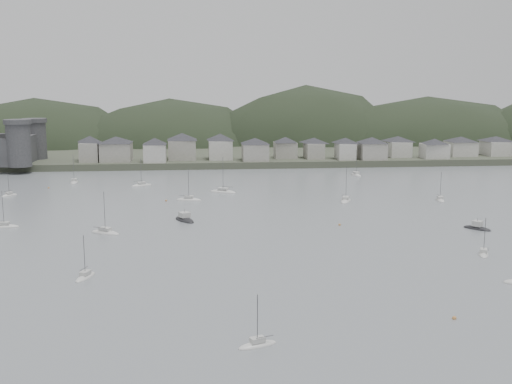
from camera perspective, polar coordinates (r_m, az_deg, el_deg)
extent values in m
plane|color=slate|center=(110.76, 3.95, -9.67)|extent=(900.00, 900.00, 0.00)
cube|color=#383D2D|center=(399.86, -3.17, 4.71)|extent=(900.00, 250.00, 3.00)
ellipsoid|color=black|center=(389.03, -19.55, 2.29)|extent=(138.98, 92.48, 81.13)
ellipsoid|color=black|center=(378.94, -7.89, 2.60)|extent=(132.08, 90.41, 79.74)
ellipsoid|color=black|center=(385.23, 4.55, 2.38)|extent=(133.88, 88.37, 101.41)
ellipsoid|color=black|center=(400.53, 15.36, 2.68)|extent=(165.81, 81.78, 82.55)
cylinder|color=#353538|center=(280.01, -21.12, 4.04)|extent=(10.00, 10.00, 18.00)
cylinder|color=#353538|center=(307.04, -19.76, 4.48)|extent=(10.00, 10.00, 17.00)
cube|color=#353538|center=(293.75, -20.38, 3.74)|extent=(3.50, 30.00, 12.00)
cube|color=gray|center=(290.23, -15.09, 3.61)|extent=(8.34, 12.91, 8.59)
pyramid|color=#242428|center=(289.69, -15.14, 4.75)|extent=(15.78, 15.78, 3.01)
cube|color=gray|center=(287.94, -12.81, 3.63)|extent=(13.68, 13.35, 8.36)
pyramid|color=#242428|center=(287.42, -12.85, 4.75)|extent=(20.07, 20.07, 2.93)
cube|color=#A8A59E|center=(281.06, -9.34, 3.57)|extent=(9.78, 10.20, 8.08)
pyramid|color=#242428|center=(280.53, -9.37, 4.68)|extent=(14.83, 14.83, 2.83)
cube|color=gray|center=(290.08, -6.85, 3.92)|extent=(12.59, 13.33, 9.09)
pyramid|color=#242428|center=(289.52, -6.87, 5.13)|extent=(19.24, 19.24, 3.18)
cube|color=#A8A59E|center=(288.76, -3.32, 3.93)|extent=(10.74, 12.17, 8.87)
pyramid|color=#242428|center=(288.21, -3.33, 5.11)|extent=(17.01, 17.01, 3.10)
cube|color=gray|center=(283.40, -0.08, 3.72)|extent=(11.63, 12.09, 7.69)
pyramid|color=#242428|center=(282.90, -0.08, 4.76)|extent=(17.61, 17.61, 2.69)
cube|color=gray|center=(293.85, 2.73, 3.90)|extent=(10.37, 9.35, 7.44)
pyramid|color=#242428|center=(293.37, 2.74, 4.87)|extent=(14.65, 14.65, 2.60)
cube|color=gray|center=(293.78, 5.39, 3.84)|extent=(8.24, 12.20, 7.22)
pyramid|color=#242428|center=(293.31, 5.40, 4.79)|extent=(15.17, 15.17, 2.53)
cube|color=#A8A59E|center=(291.68, 8.27, 3.76)|extent=(8.06, 10.91, 7.46)
pyramid|color=#242428|center=(291.21, 8.29, 4.75)|extent=(14.08, 14.08, 2.61)
cube|color=gray|center=(293.47, 10.68, 3.75)|extent=(11.73, 11.78, 7.66)
pyramid|color=#242428|center=(292.98, 10.71, 4.76)|extent=(17.46, 17.46, 2.68)
cube|color=#A8A59E|center=(307.59, 12.99, 3.91)|extent=(10.19, 13.02, 7.33)
pyramid|color=#242428|center=(307.15, 13.03, 4.83)|extent=(17.23, 17.23, 2.57)
cube|color=#A8A59E|center=(304.53, 16.19, 3.67)|extent=(11.70, 9.81, 6.88)
pyramid|color=#242428|center=(304.11, 16.23, 4.54)|extent=(15.97, 15.97, 2.41)
cube|color=#A8A59E|center=(319.21, 18.41, 3.84)|extent=(12.83, 12.48, 7.00)
pyramid|color=#242428|center=(318.79, 18.46, 4.68)|extent=(18.79, 18.79, 2.45)
cube|color=#A8A59E|center=(327.58, 21.31, 3.81)|extent=(11.07, 13.50, 6.97)
pyramid|color=#242428|center=(327.18, 21.36, 4.62)|extent=(18.25, 18.25, 2.44)
ellipsoid|color=beige|center=(91.11, 0.13, -14.04)|extent=(6.32, 3.87, 1.21)
cube|color=#B3B3AE|center=(90.75, 0.13, -13.52)|extent=(2.43, 1.97, 0.70)
cylinder|color=#3F3F42|center=(89.60, 0.13, -11.75)|extent=(0.12, 0.12, 7.53)
cylinder|color=#3F3F42|center=(90.29, 0.82, -13.27)|extent=(2.58, 1.02, 0.10)
ellipsoid|color=beige|center=(202.17, -6.24, -0.76)|extent=(8.77, 4.58, 1.67)
cube|color=#B3B3AE|center=(201.97, -6.25, -0.44)|extent=(3.28, 2.48, 0.70)
cylinder|color=#3F3F42|center=(201.26, -6.27, 0.75)|extent=(0.12, 0.12, 10.47)
cylinder|color=#3F3F42|center=(201.54, -6.67, -0.31)|extent=(3.68, 0.99, 0.10)
ellipsoid|color=beige|center=(201.25, 8.32, -0.85)|extent=(6.36, 9.49, 1.82)
cube|color=#B3B3AE|center=(201.03, 8.32, -0.51)|extent=(3.12, 3.72, 0.70)
cylinder|color=#3F3F42|center=(200.26, 8.36, 0.79)|extent=(0.12, 0.12, 11.36)
cylinder|color=#3F3F42|center=(202.20, 8.04, -0.29)|extent=(1.76, 3.78, 0.10)
ellipsoid|color=beige|center=(145.88, 20.32, -5.45)|extent=(4.60, 6.79, 1.30)
cube|color=#B3B3AE|center=(145.65, 20.35, -5.09)|extent=(2.25, 2.67, 0.70)
cylinder|color=#3F3F42|center=(144.88, 20.42, -3.84)|extent=(0.12, 0.12, 8.14)
cylinder|color=#3F3F42|center=(144.80, 20.72, -4.97)|extent=(1.31, 2.71, 0.10)
ellipsoid|color=beige|center=(175.99, -22.29, -3.03)|extent=(7.72, 2.57, 1.54)
cube|color=#B3B3AE|center=(175.77, -22.31, -2.69)|extent=(2.71, 1.73, 0.70)
cylinder|color=#3F3F42|center=(175.02, -22.39, -1.44)|extent=(0.12, 0.12, 9.60)
ellipsoid|color=beige|center=(160.77, -13.78, -3.73)|extent=(8.66, 6.57, 1.69)
cube|color=#B3B3AE|center=(160.51, -13.79, -3.33)|extent=(3.49, 3.09, 0.70)
cylinder|color=#3F3F42|center=(159.61, -13.86, -1.84)|extent=(0.12, 0.12, 10.55)
cylinder|color=#3F3F42|center=(159.85, -14.31, -3.21)|extent=(3.34, 1.99, 0.10)
ellipsoid|color=beige|center=(125.46, -15.53, -7.64)|extent=(4.22, 6.97, 1.33)
cube|color=#B3B3AE|center=(125.18, -15.55, -7.22)|extent=(2.15, 2.68, 0.70)
cylinder|color=#3F3F42|center=(124.26, -15.62, -5.75)|extent=(0.12, 0.12, 8.30)
cylinder|color=#3F3F42|center=(126.15, -15.65, -6.83)|extent=(1.09, 2.85, 0.10)
ellipsoid|color=beige|center=(260.60, 9.25, 1.55)|extent=(3.87, 8.81, 1.70)
cube|color=#B3B3AE|center=(260.43, 9.25, 1.80)|extent=(2.26, 3.21, 0.70)
cylinder|color=#3F3F42|center=(259.88, 9.28, 2.74)|extent=(0.12, 0.12, 10.65)
cylinder|color=#3F3F42|center=(261.87, 9.22, 1.96)|extent=(0.62, 3.81, 0.10)
ellipsoid|color=beige|center=(234.05, -10.57, 0.58)|extent=(8.24, 6.20, 1.60)
cube|color=#B3B3AE|center=(233.88, -10.57, 0.84)|extent=(3.31, 2.92, 0.70)
cylinder|color=#3F3F42|center=(233.30, -10.61, 1.83)|extent=(0.12, 0.12, 10.03)
cylinder|color=#3F3F42|center=(234.61, -10.87, 1.00)|extent=(3.19, 1.87, 0.10)
ellipsoid|color=beige|center=(225.51, -21.89, -0.31)|extent=(5.32, 6.14, 1.24)
cube|color=#B3B3AE|center=(225.36, -21.90, -0.08)|extent=(2.39, 2.55, 0.70)
cylinder|color=#3F3F42|center=(224.89, -21.95, 0.69)|extent=(0.12, 0.12, 7.74)
cylinder|color=#3F3F42|center=(226.30, -22.01, 0.09)|extent=(1.76, 2.29, 0.10)
ellipsoid|color=beige|center=(216.02, -3.06, -0.03)|extent=(10.15, 7.48, 1.97)
cube|color=#B3B3AE|center=(215.81, -3.06, 0.30)|extent=(4.06, 3.55, 0.70)
cylinder|color=#3F3F42|center=(215.04, -3.07, 1.62)|extent=(0.12, 0.12, 12.30)
cylinder|color=#3F3F42|center=(216.63, -2.66, 0.49)|extent=(3.93, 2.21, 0.10)
ellipsoid|color=beige|center=(247.77, -16.48, 0.85)|extent=(3.40, 8.86, 1.74)
cube|color=#B3B3AE|center=(247.60, -16.49, 1.11)|extent=(2.12, 3.17, 0.70)
cylinder|color=#3F3F42|center=(247.00, -16.54, 2.12)|extent=(0.12, 0.12, 10.85)
cylinder|color=#3F3F42|center=(246.02, -16.59, 1.18)|extent=(0.38, 3.90, 0.10)
ellipsoid|color=beige|center=(209.37, 16.67, -0.75)|extent=(3.50, 7.67, 1.48)
cube|color=#B3B3AE|center=(209.19, 16.69, -0.47)|extent=(2.01, 2.81, 0.70)
cylinder|color=#3F3F42|center=(208.59, 16.74, 0.54)|extent=(0.12, 0.12, 9.23)
cylinder|color=#3F3F42|center=(210.21, 16.51, -0.26)|extent=(0.63, 3.30, 0.10)
ellipsoid|color=black|center=(170.82, 19.80, -3.24)|extent=(6.86, 7.35, 1.63)
cube|color=#B3B3AE|center=(170.51, 19.83, -2.76)|extent=(3.02, 3.04, 1.40)
cylinder|color=#3F3F42|center=(170.33, 19.85, -2.47)|extent=(0.10, 0.10, 1.20)
ellipsoid|color=black|center=(171.97, -6.63, -2.63)|extent=(7.14, 9.55, 2.00)
cube|color=#B3B3AE|center=(171.63, -6.64, -2.10)|extent=(3.52, 3.60, 1.40)
cylinder|color=#3F3F42|center=(171.45, -6.65, -1.80)|extent=(0.10, 0.10, 1.20)
sphere|color=#B6793C|center=(105.55, 17.90, -11.06)|extent=(0.70, 0.70, 0.70)
sphere|color=#B6793C|center=(201.69, -8.33, -0.80)|extent=(0.70, 0.70, 0.70)
sphere|color=#B6793C|center=(236.99, -18.66, 0.36)|extent=(0.70, 0.70, 0.70)
sphere|color=#B6793C|center=(166.64, 7.75, -3.03)|extent=(0.70, 0.70, 0.70)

